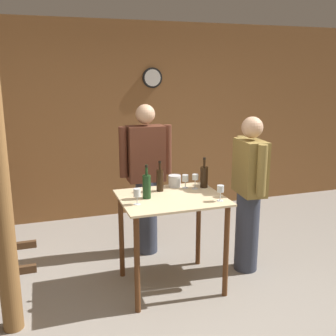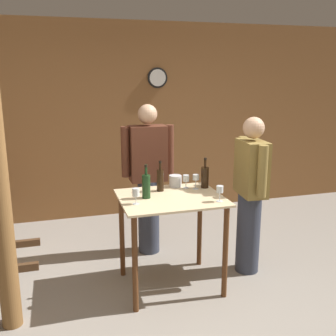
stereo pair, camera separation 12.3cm
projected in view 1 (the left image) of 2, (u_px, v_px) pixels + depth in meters
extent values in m
plane|color=gray|center=(198.00, 313.00, 3.38)|extent=(14.00, 14.00, 0.00)
cube|color=brown|center=(127.00, 121.00, 5.52)|extent=(8.40, 0.05, 2.70)
cylinder|color=black|center=(152.00, 78.00, 5.45)|extent=(0.28, 0.03, 0.28)
cylinder|color=white|center=(153.00, 78.00, 5.44)|extent=(0.23, 0.01, 0.23)
cube|color=beige|center=(171.00, 198.00, 3.62)|extent=(0.95, 0.77, 0.02)
cylinder|color=#593319|center=(137.00, 265.00, 3.30)|extent=(0.05, 0.05, 0.88)
cylinder|color=#593319|center=(226.00, 251.00, 3.55)|extent=(0.05, 0.05, 0.88)
cylinder|color=#593319|center=(121.00, 235.00, 3.91)|extent=(0.05, 0.05, 0.88)
cylinder|color=#593319|center=(198.00, 225.00, 4.16)|extent=(0.05, 0.05, 0.88)
cylinder|color=#193819|center=(147.00, 187.00, 3.55)|extent=(0.08, 0.08, 0.22)
cylinder|color=#193819|center=(146.00, 170.00, 3.52)|extent=(0.02, 0.02, 0.10)
cylinder|color=black|center=(146.00, 166.00, 3.51)|extent=(0.03, 0.03, 0.02)
cylinder|color=black|center=(160.00, 181.00, 3.77)|extent=(0.07, 0.07, 0.21)
cylinder|color=black|center=(160.00, 166.00, 3.74)|extent=(0.02, 0.02, 0.09)
cylinder|color=black|center=(160.00, 162.00, 3.73)|extent=(0.03, 0.03, 0.02)
cylinder|color=black|center=(204.00, 177.00, 3.90)|extent=(0.08, 0.08, 0.21)
cylinder|color=black|center=(204.00, 162.00, 3.86)|extent=(0.02, 0.02, 0.09)
cylinder|color=black|center=(204.00, 159.00, 3.85)|extent=(0.03, 0.03, 0.02)
cylinder|color=silver|center=(137.00, 204.00, 3.41)|extent=(0.06, 0.06, 0.00)
cylinder|color=silver|center=(137.00, 200.00, 3.40)|extent=(0.01, 0.01, 0.07)
cylinder|color=silver|center=(137.00, 193.00, 3.39)|extent=(0.06, 0.06, 0.07)
cylinder|color=silver|center=(185.00, 188.00, 3.90)|extent=(0.06, 0.06, 0.00)
cylinder|color=silver|center=(185.00, 184.00, 3.89)|extent=(0.01, 0.01, 0.06)
cylinder|color=silver|center=(185.00, 178.00, 3.88)|extent=(0.06, 0.06, 0.06)
cylinder|color=silver|center=(195.00, 188.00, 3.87)|extent=(0.06, 0.06, 0.00)
cylinder|color=silver|center=(195.00, 184.00, 3.86)|extent=(0.01, 0.01, 0.09)
cylinder|color=silver|center=(195.00, 177.00, 3.84)|extent=(0.06, 0.06, 0.06)
cylinder|color=silver|center=(220.00, 201.00, 3.50)|extent=(0.06, 0.06, 0.00)
cylinder|color=silver|center=(220.00, 196.00, 3.49)|extent=(0.01, 0.01, 0.08)
cylinder|color=silver|center=(221.00, 189.00, 3.48)|extent=(0.06, 0.06, 0.06)
cylinder|color=silver|center=(175.00, 181.00, 3.93)|extent=(0.12, 0.12, 0.12)
cylinder|color=#333847|center=(147.00, 216.00, 4.46)|extent=(0.24, 0.24, 0.85)
cube|color=#592D1E|center=(146.00, 154.00, 4.29)|extent=(0.40, 0.22, 0.61)
sphere|color=tan|center=(145.00, 114.00, 4.19)|extent=(0.21, 0.21, 0.21)
cylinder|color=#592D1E|center=(168.00, 149.00, 4.36)|extent=(0.09, 0.09, 0.55)
cylinder|color=#592D1E|center=(123.00, 152.00, 4.20)|extent=(0.09, 0.09, 0.55)
cylinder|color=#333847|center=(247.00, 232.00, 4.06)|extent=(0.24, 0.24, 0.83)
cube|color=olive|center=(250.00, 167.00, 3.89)|extent=(0.25, 0.42, 0.54)
sphere|color=tan|center=(252.00, 127.00, 3.80)|extent=(0.21, 0.21, 0.21)
cylinder|color=olive|center=(240.00, 159.00, 4.12)|extent=(0.09, 0.09, 0.49)
cylinder|color=olive|center=(262.00, 171.00, 3.65)|extent=(0.09, 0.09, 0.49)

